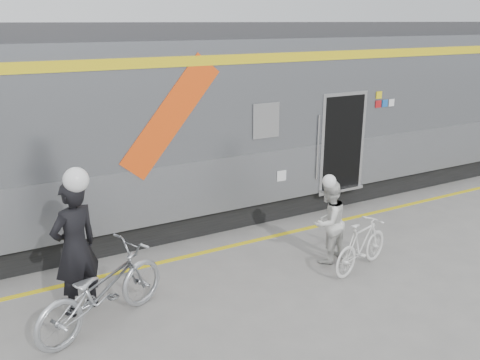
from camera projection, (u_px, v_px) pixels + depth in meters
ground at (246, 313)px, 7.51m from camera, size 90.00×90.00×0.00m
train at (223, 119)px, 11.22m from camera, size 24.00×3.17×4.10m
safety_strip at (188, 256)px, 9.31m from camera, size 24.00×0.12×0.01m
man at (75, 248)px, 7.28m from camera, size 0.88×0.74×2.04m
bicycle_left at (102, 290)px, 7.05m from camera, size 2.25×1.54×1.12m
woman at (328, 222)px, 8.93m from camera, size 0.85×0.74×1.49m
bicycle_right at (362, 245)px, 8.70m from camera, size 1.56×0.82×0.90m
helmet_man at (67, 168)px, 6.92m from camera, size 0.35×0.35×0.35m
helmet_woman at (331, 175)px, 8.68m from camera, size 0.24×0.24×0.24m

